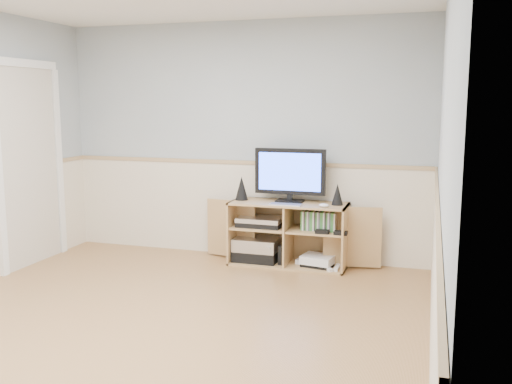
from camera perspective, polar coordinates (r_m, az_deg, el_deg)
room at (r=4.19m, az=-11.33°, el=2.72°), size 4.04×4.54×2.54m
media_cabinet at (r=5.90m, az=3.38°, el=-4.03°), size 1.86×0.45×0.65m
monitor at (r=5.79m, az=3.42°, el=1.89°), size 0.73×0.18×0.55m
speaker_left at (r=5.93m, az=-1.45°, el=0.38°), size 0.13×0.13×0.25m
speaker_right at (r=5.70m, az=8.14°, el=-0.24°), size 0.11×0.11×0.21m
keyboard at (r=5.65m, az=2.97°, el=-1.25°), size 0.32×0.13×0.01m
mouse at (r=5.57m, az=6.80°, el=-1.33°), size 0.10×0.07×0.04m
av_components at (r=5.96m, az=0.23°, el=-5.01°), size 0.53×0.34×0.47m
game_consoles at (r=5.84m, az=6.14°, el=-6.86°), size 0.46×0.31×0.11m
game_cases at (r=5.73m, az=6.31°, el=-2.89°), size 0.34×0.14×0.19m
wall_outlet at (r=5.94m, az=7.84°, el=-1.38°), size 0.12×0.03×0.12m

